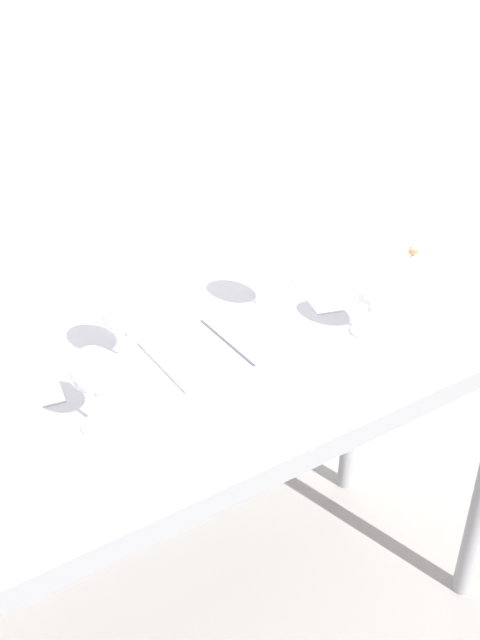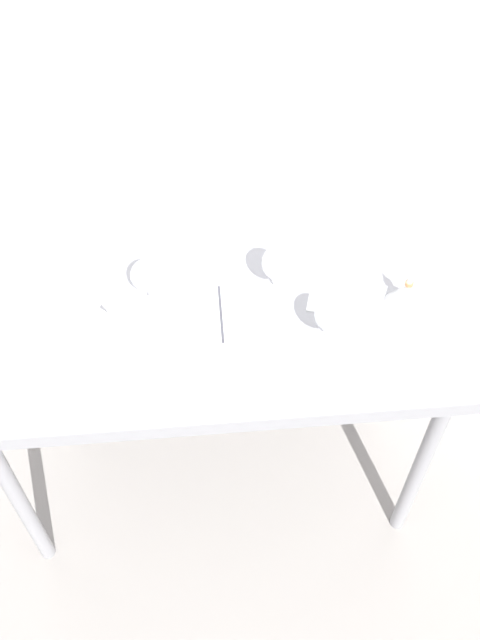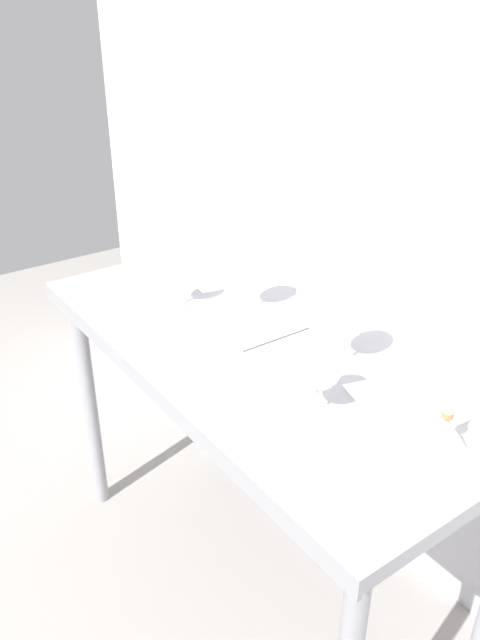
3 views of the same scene
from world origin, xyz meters
TOP-DOWN VIEW (x-y plane):
  - ground_plane at (0.00, 0.00)m, footprint 6.00×6.00m
  - back_wall at (0.00, 0.49)m, footprint 3.80×0.04m
  - steel_counter at (0.00, -0.01)m, footprint 1.40×0.65m
  - wine_glass_near_right at (0.32, -0.09)m, footprint 0.10×0.10m
  - wine_glass_far_right at (0.20, 0.11)m, footprint 0.10×0.10m
  - wine_glass_near_left at (-0.32, -0.07)m, footprint 0.09×0.09m
  - wine_glass_far_left at (-0.18, 0.10)m, footprint 0.10×0.10m
  - open_notebook at (0.02, 0.04)m, footprint 0.32×0.22m
  - tasting_sheet_upper at (0.40, 0.14)m, footprint 0.25×0.32m
  - tasting_sheet_lower at (-0.40, 0.15)m, footprint 0.19×0.23m
  - decanter_funnel at (0.57, 0.03)m, footprint 0.12×0.12m

SIDE VIEW (x-z plane):
  - ground_plane at x=0.00m, z-range 0.00..0.00m
  - steel_counter at x=0.00m, z-range 0.34..1.24m
  - tasting_sheet_upper at x=0.40m, z-range 0.90..0.90m
  - tasting_sheet_lower at x=-0.40m, z-range 0.90..0.90m
  - open_notebook at x=0.02m, z-range 0.90..0.91m
  - decanter_funnel at x=0.57m, z-range 0.88..1.01m
  - wine_glass_near_right at x=0.32m, z-range 0.93..1.09m
  - wine_glass_far_left at x=-0.18m, z-range 0.93..1.10m
  - wine_glass_near_left at x=-0.32m, z-range 0.94..1.10m
  - wine_glass_far_right at x=0.20m, z-range 0.93..1.11m
  - back_wall at x=0.00m, z-range 0.00..2.60m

